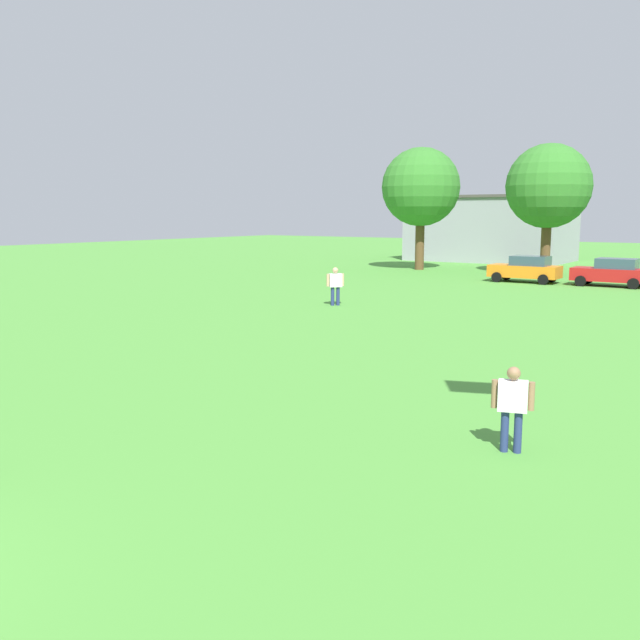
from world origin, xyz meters
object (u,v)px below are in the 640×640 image
at_px(tree_far_left, 421,187).
at_px(parked_car_red_1, 612,272).
at_px(adult_bystander, 513,402).
at_px(parked_car_orange_0, 526,269).
at_px(tree_center, 549,187).
at_px(bystander_near_trees, 335,283).

bearing_deg(tree_far_left, parked_car_red_1, -18.41).
distance_m(adult_bystander, parked_car_orange_0, 32.80).
bearing_deg(adult_bystander, tree_center, -91.94).
relative_size(adult_bystander, parked_car_orange_0, 0.37).
bearing_deg(bystander_near_trees, parked_car_red_1, 12.97).
bearing_deg(tree_center, parked_car_red_1, -45.48).
height_order(adult_bystander, tree_far_left, tree_far_left).
bearing_deg(adult_bystander, parked_car_orange_0, -90.11).
bearing_deg(parked_car_red_1, tree_center, -45.48).
bearing_deg(adult_bystander, tree_far_left, -79.06).
distance_m(bystander_near_trees, parked_car_red_1, 18.75).
height_order(adult_bystander, tree_center, tree_center).
relative_size(adult_bystander, tree_far_left, 0.17).
bearing_deg(adult_bystander, parked_car_red_1, -98.93).
height_order(bystander_near_trees, tree_far_left, tree_far_left).
bearing_deg(tree_far_left, parked_car_orange_0, -28.27).
bearing_deg(tree_far_left, bystander_near_trees, -74.00).
bearing_deg(tree_far_left, adult_bystander, -61.62).
bearing_deg(tree_center, adult_bystander, -74.50).
height_order(parked_car_orange_0, tree_far_left, tree_far_left).
height_order(bystander_near_trees, parked_car_red_1, bystander_near_trees).
bearing_deg(tree_center, parked_car_orange_0, -84.27).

